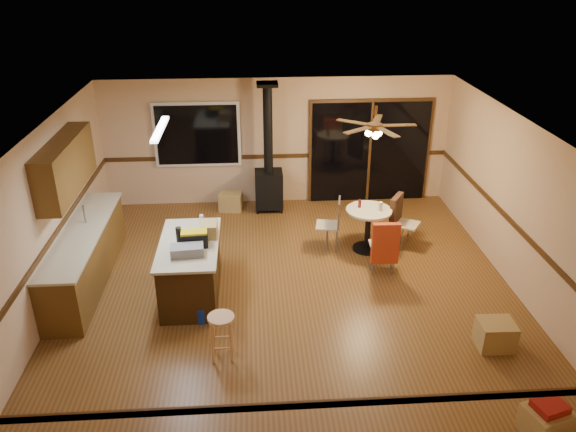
{
  "coord_description": "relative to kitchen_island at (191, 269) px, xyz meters",
  "views": [
    {
      "loc": [
        -0.53,
        -7.42,
        4.83
      ],
      "look_at": [
        0.0,
        0.3,
        1.15
      ],
      "focal_mm": 35.0,
      "sensor_mm": 36.0,
      "label": 1
    }
  ],
  "objects": [
    {
      "name": "floor",
      "position": [
        1.5,
        0.0,
        -0.45
      ],
      "size": [
        7.0,
        7.0,
        0.0
      ],
      "primitive_type": "plane",
      "color": "brown",
      "rests_on": "ground"
    },
    {
      "name": "ceiling",
      "position": [
        1.5,
        0.0,
        2.15
      ],
      "size": [
        7.0,
        7.0,
        0.0
      ],
      "primitive_type": "plane",
      "rotation": [
        3.14,
        0.0,
        0.0
      ],
      "color": "silver",
      "rests_on": "ground"
    },
    {
      "name": "wall_back",
      "position": [
        1.5,
        3.5,
        0.85
      ],
      "size": [
        7.0,
        0.0,
        7.0
      ],
      "primitive_type": "plane",
      "rotation": [
        1.57,
        0.0,
        0.0
      ],
      "color": "tan",
      "rests_on": "ground"
    },
    {
      "name": "wall_front",
      "position": [
        1.5,
        -3.5,
        0.85
      ],
      "size": [
        7.0,
        0.0,
        7.0
      ],
      "primitive_type": "plane",
      "rotation": [
        -1.57,
        0.0,
        0.0
      ],
      "color": "tan",
      "rests_on": "ground"
    },
    {
      "name": "wall_left",
      "position": [
        -2.0,
        0.0,
        0.85
      ],
      "size": [
        0.0,
        7.0,
        7.0
      ],
      "primitive_type": "plane",
      "rotation": [
        1.57,
        0.0,
        1.57
      ],
      "color": "tan",
      "rests_on": "ground"
    },
    {
      "name": "wall_right",
      "position": [
        5.0,
        0.0,
        0.85
      ],
      "size": [
        0.0,
        7.0,
        7.0
      ],
      "primitive_type": "plane",
      "rotation": [
        1.57,
        0.0,
        -1.57
      ],
      "color": "tan",
      "rests_on": "ground"
    },
    {
      "name": "chair_rail",
      "position": [
        1.5,
        0.0,
        0.55
      ],
      "size": [
        7.0,
        7.0,
        0.08
      ],
      "primitive_type": null,
      "color": "#3C240F",
      "rests_on": "ground"
    },
    {
      "name": "window",
      "position": [
        -0.1,
        3.45,
        1.05
      ],
      "size": [
        1.72,
        0.1,
        1.32
      ],
      "primitive_type": "cube",
      "color": "black",
      "rests_on": "ground"
    },
    {
      "name": "sliding_door",
      "position": [
        3.4,
        3.45,
        0.6
      ],
      "size": [
        2.52,
        0.1,
        2.1
      ],
      "primitive_type": "cube",
      "color": "black",
      "rests_on": "ground"
    },
    {
      "name": "lower_cabinets",
      "position": [
        -1.7,
        0.5,
        -0.02
      ],
      "size": [
        0.6,
        3.0,
        0.86
      ],
      "primitive_type": "cube",
      "color": "brown",
      "rests_on": "ground"
    },
    {
      "name": "countertop",
      "position": [
        -1.7,
        0.5,
        0.43
      ],
      "size": [
        0.64,
        3.04,
        0.04
      ],
      "primitive_type": "cube",
      "color": "#C0B795",
      "rests_on": "lower_cabinets"
    },
    {
      "name": "upper_cabinets",
      "position": [
        -1.83,
        0.7,
        1.45
      ],
      "size": [
        0.35,
        2.0,
        0.8
      ],
      "primitive_type": "cube",
      "color": "brown",
      "rests_on": "ground"
    },
    {
      "name": "kitchen_island",
      "position": [
        0.0,
        0.0,
        0.0
      ],
      "size": [
        0.88,
        1.68,
        0.9
      ],
      "color": "#311F0C",
      "rests_on": "ground"
    },
    {
      "name": "wood_stove",
      "position": [
        1.3,
        3.05,
        0.28
      ],
      "size": [
        0.55,
        0.5,
        2.52
      ],
      "color": "black",
      "rests_on": "ground"
    },
    {
      "name": "ceiling_fan",
      "position": [
        2.97,
        1.24,
        1.76
      ],
      "size": [
        0.24,
        0.24,
        0.55
      ],
      "color": "brown",
      "rests_on": "ceiling"
    },
    {
      "name": "fluorescent_strip",
      "position": [
        -0.3,
        0.3,
        2.11
      ],
      "size": [
        0.1,
        1.2,
        0.04
      ],
      "primitive_type": "cube",
      "color": "white",
      "rests_on": "ceiling"
    },
    {
      "name": "toolbox_grey",
      "position": [
        0.02,
        -0.36,
        0.52
      ],
      "size": [
        0.48,
        0.3,
        0.14
      ],
      "primitive_type": "cube",
      "rotation": [
        0.0,
        0.0,
        0.09
      ],
      "color": "slate",
      "rests_on": "kitchen_island"
    },
    {
      "name": "toolbox_black",
      "position": [
        0.1,
        -0.11,
        0.55
      ],
      "size": [
        0.4,
        0.23,
        0.21
      ],
      "primitive_type": "cube",
      "rotation": [
        0.0,
        0.0,
        0.06
      ],
      "color": "black",
      "rests_on": "kitchen_island"
    },
    {
      "name": "toolbox_yellow_lid",
      "position": [
        0.1,
        -0.11,
        0.68
      ],
      "size": [
        0.39,
        0.22,
        0.03
      ],
      "primitive_type": "cube",
      "rotation": [
        0.0,
        0.0,
        0.06
      ],
      "color": "gold",
      "rests_on": "toolbox_black"
    },
    {
      "name": "box_on_island",
      "position": [
        0.3,
        0.2,
        0.56
      ],
      "size": [
        0.24,
        0.33,
        0.22
      ],
      "primitive_type": "cube",
      "rotation": [
        0.0,
        0.0,
        -0.01
      ],
      "color": "#A08247",
      "rests_on": "kitchen_island"
    },
    {
      "name": "bottle_dark",
      "position": [
        -0.13,
        -0.06,
        0.59
      ],
      "size": [
        0.09,
        0.09,
        0.29
      ],
      "primitive_type": "cylinder",
      "rotation": [
        0.0,
        0.0,
        -0.04
      ],
      "color": "black",
      "rests_on": "kitchen_island"
    },
    {
      "name": "bottle_pink",
      "position": [
        0.32,
        0.2,
        0.55
      ],
      "size": [
        0.08,
        0.08,
        0.2
      ],
      "primitive_type": "cylinder",
      "rotation": [
        0.0,
        0.0,
        -0.33
      ],
      "color": "#D84C8C",
      "rests_on": "kitchen_island"
    },
    {
      "name": "bottle_white",
      "position": [
        0.16,
        0.57,
        0.54
      ],
      "size": [
        0.07,
        0.07,
        0.18
      ],
      "primitive_type": "cylinder",
      "rotation": [
        0.0,
        0.0,
        -0.09
      ],
      "color": "white",
      "rests_on": "kitchen_island"
    },
    {
      "name": "bar_stool",
      "position": [
        0.52,
        -1.51,
        -0.14
      ],
      "size": [
        0.43,
        0.43,
        0.63
      ],
      "primitive_type": "cylinder",
      "rotation": [
        0.0,
        0.0,
        0.29
      ],
      "color": "tan",
      "rests_on": "floor"
    },
    {
      "name": "blue_bucket",
      "position": [
        0.19,
        -0.66,
        -0.33
      ],
      "size": [
        0.36,
        0.36,
        0.24
      ],
      "primitive_type": "cylinder",
      "rotation": [
        0.0,
        0.0,
        -0.27
      ],
      "color": "#0C2DB1",
      "rests_on": "floor"
    },
    {
      "name": "dining_table",
      "position": [
        2.97,
        1.24,
        0.07
      ],
      "size": [
        0.79,
        0.79,
        0.78
      ],
      "color": "black",
      "rests_on": "ground"
    },
    {
      "name": "glass_red",
      "position": [
        2.82,
        1.34,
        0.4
      ],
      "size": [
        0.05,
        0.05,
        0.14
      ],
      "primitive_type": "cylinder",
      "rotation": [
        0.0,
        0.0,
        -0.03
      ],
      "color": "#590C14",
      "rests_on": "dining_table"
    },
    {
      "name": "glass_cream",
      "position": [
        3.15,
        1.19,
        0.4
      ],
      "size": [
        0.07,
        0.07,
        0.16
      ],
      "primitive_type": "cylinder",
      "rotation": [
        0.0,
        0.0,
        -0.06
      ],
      "color": "beige",
      "rests_on": "dining_table"
    },
    {
      "name": "chair_left",
      "position": [
        2.37,
        1.32,
        0.14
      ],
      "size": [
        0.47,
        0.47,
        0.51
      ],
      "color": "#BDB18C",
      "rests_on": "ground"
    },
    {
      "name": "chair_near",
      "position": [
        3.06,
        0.36,
        0.14
      ],
      "size": [
        0.44,
        0.47,
        0.7
      ],
      "color": "#BDB18C",
      "rests_on": "ground"
    },
    {
      "name": "chair_right",
      "position": [
        3.51,
        1.39,
        0.14
      ],
      "size": [
        0.61,
        0.6,
        0.7
      ],
      "color": "#BDB18C",
      "rests_on": "ground"
    },
    {
      "name": "box_under_window",
      "position": [
        0.51,
        3.1,
        -0.27
      ],
      "size": [
        0.49,
        0.41,
        0.36
      ],
      "primitive_type": "cube",
      "rotation": [
        0.0,
        0.0,
        -0.12
      ],
      "color": "#A08247",
      "rests_on": "floor"
    },
    {
      "name": "box_corner_a",
      "position": [
        4.1,
        -3.07,
        -0.28
      ],
      "size": [
        0.56,
        0.51,
        0.35
      ],
      "primitive_type": "cube",
      "rotation": [
        0.0,
        0.0,
        0.29
      ],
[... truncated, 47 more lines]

